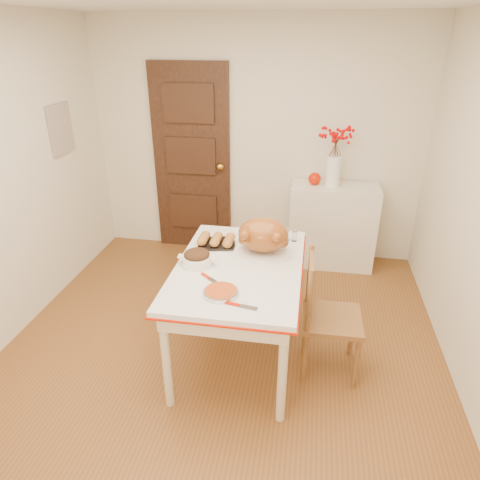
% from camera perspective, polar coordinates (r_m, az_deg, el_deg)
% --- Properties ---
extents(floor, '(3.50, 4.00, 0.00)m').
position_cam_1_polar(floor, '(3.49, -2.94, -15.83)').
color(floor, brown).
rests_on(floor, ground).
extents(wall_back, '(3.50, 0.00, 2.50)m').
position_cam_1_polar(wall_back, '(4.70, 2.05, 12.67)').
color(wall_back, beige).
rests_on(wall_back, ground).
extents(door_back, '(0.85, 0.06, 2.06)m').
position_cam_1_polar(door_back, '(4.87, -6.37, 10.31)').
color(door_back, black).
rests_on(door_back, ground).
extents(photo_board, '(0.03, 0.35, 0.45)m').
position_cam_1_polar(photo_board, '(4.48, -22.59, 13.41)').
color(photo_board, '#B6AB97').
rests_on(photo_board, ground).
extents(sideboard, '(0.90, 0.40, 0.90)m').
position_cam_1_polar(sideboard, '(4.71, 12.03, 1.84)').
color(sideboard, silver).
rests_on(sideboard, floor).
extents(kitchen_table, '(0.92, 1.34, 0.80)m').
position_cam_1_polar(kitchen_table, '(3.32, -0.15, -9.44)').
color(kitchen_table, silver).
rests_on(kitchen_table, floor).
extents(chair_oak, '(0.43, 0.43, 0.94)m').
position_cam_1_polar(chair_oak, '(3.22, 12.12, -9.84)').
color(chair_oak, brown).
rests_on(chair_oak, floor).
extents(berry_vase, '(0.33, 0.33, 0.64)m').
position_cam_1_polar(berry_vase, '(4.46, 12.40, 10.92)').
color(berry_vase, white).
rests_on(berry_vase, sideboard).
extents(apple, '(0.13, 0.13, 0.13)m').
position_cam_1_polar(apple, '(4.53, 9.81, 7.98)').
color(apple, '#C61800').
rests_on(apple, sideboard).
extents(turkey_platter, '(0.52, 0.46, 0.28)m').
position_cam_1_polar(turkey_platter, '(3.22, 3.06, 0.43)').
color(turkey_platter, '#96541F').
rests_on(turkey_platter, kitchen_table).
extents(pumpkin_pie, '(0.28, 0.28, 0.05)m').
position_cam_1_polar(pumpkin_pie, '(2.77, -2.56, -6.79)').
color(pumpkin_pie, '#B44117').
rests_on(pumpkin_pie, kitchen_table).
extents(stuffing_dish, '(0.33, 0.30, 0.11)m').
position_cam_1_polar(stuffing_dish, '(3.11, -5.70, -2.34)').
color(stuffing_dish, '#4A2B17').
rests_on(stuffing_dish, kitchen_table).
extents(rolls_tray, '(0.34, 0.29, 0.08)m').
position_cam_1_polar(rolls_tray, '(3.39, -3.15, -0.04)').
color(rolls_tray, '#996130').
rests_on(rolls_tray, kitchen_table).
extents(pie_server, '(0.22, 0.10, 0.01)m').
position_cam_1_polar(pie_server, '(2.67, 0.05, -8.65)').
color(pie_server, silver).
rests_on(pie_server, kitchen_table).
extents(carving_knife, '(0.21, 0.19, 0.01)m').
position_cam_1_polar(carving_knife, '(2.93, -3.71, -5.29)').
color(carving_knife, silver).
rests_on(carving_knife, kitchen_table).
extents(drinking_glass, '(0.07, 0.07, 0.12)m').
position_cam_1_polar(drinking_glass, '(3.56, 2.13, 1.66)').
color(drinking_glass, white).
rests_on(drinking_glass, kitchen_table).
extents(shaker_pair, '(0.10, 0.04, 0.10)m').
position_cam_1_polar(shaker_pair, '(3.47, 6.70, 0.64)').
color(shaker_pair, white).
rests_on(shaker_pair, kitchen_table).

